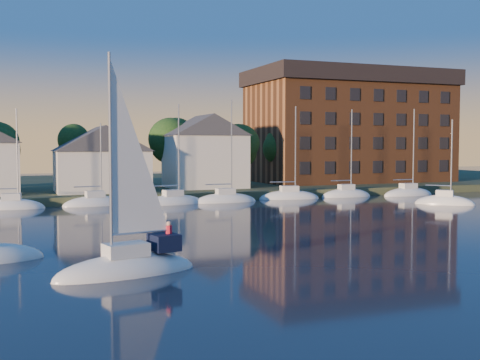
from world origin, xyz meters
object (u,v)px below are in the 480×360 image
clubhouse_centre (101,158)px  drifting_sailboat_right (444,204)px  hero_sailboat (129,264)px  clubhouse_east (205,150)px  condo_block (349,126)px

clubhouse_centre → drifting_sailboat_right: size_ratio=1.08×
hero_sailboat → clubhouse_centre: bearing=-108.7°
clubhouse_centre → clubhouse_east: size_ratio=1.10×
clubhouse_east → condo_block: 26.94m
condo_block → drifting_sailboat_right: condo_block is taller
clubhouse_east → drifting_sailboat_right: clubhouse_east is taller
clubhouse_centre → hero_sailboat: bearing=-96.4°
clubhouse_east → hero_sailboat: size_ratio=0.83×
drifting_sailboat_right → hero_sailboat: bearing=-104.5°
clubhouse_east → hero_sailboat: bearing=-112.4°
condo_block → hero_sailboat: bearing=-130.9°
clubhouse_centre → drifting_sailboat_right: drifting_sailboat_right is taller
clubhouse_centre → drifting_sailboat_right: 41.09m
hero_sailboat → drifting_sailboat_right: 46.79m
clubhouse_centre → drifting_sailboat_right: (35.41, -20.22, -5.04)m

